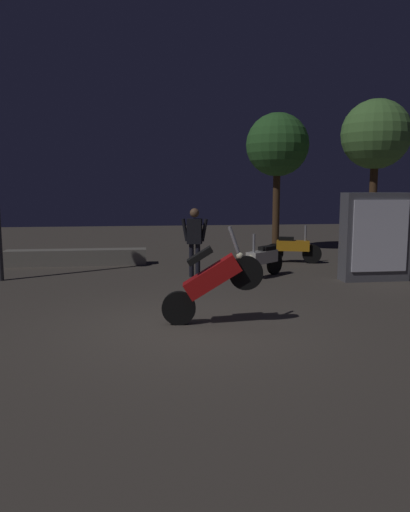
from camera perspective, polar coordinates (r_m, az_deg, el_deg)
The scene contains 9 objects.
ground_plane at distance 8.04m, azimuth -1.94°, elevation -8.38°, with size 40.00×40.00×0.00m, color #4C443D.
motorcycle_red_foreground at distance 8.12m, azimuth 0.80°, elevation -2.79°, with size 1.66×0.39×1.63m.
motorcycle_orange_parked_left at distance 14.80m, azimuth 10.03°, elevation 0.90°, with size 1.61×0.59×1.11m.
motorcycle_white_parked_right at distance 12.40m, azimuth 6.58°, elevation -0.43°, with size 1.32×1.16×1.11m.
person_rider_beside at distance 12.32m, azimuth -1.20°, elevation 2.31°, with size 0.67×0.32×1.71m.
tree_left_bg at distance 16.49m, azimuth 19.01°, elevation 12.93°, with size 2.11×2.11×4.87m.
tree_center_bg at distance 17.19m, azimuth 8.30°, elevation 12.40°, with size 2.10×2.10×4.66m.
kiosk_billboard at distance 12.53m, azimuth 18.94°, elevation 2.09°, with size 1.60×0.55×2.10m.
planter_wall_low at distance 14.65m, azimuth -14.51°, elevation -0.15°, with size 3.95×0.50×0.45m.
Camera 1 is at (-0.64, -7.68, 2.30)m, focal length 34.87 mm.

